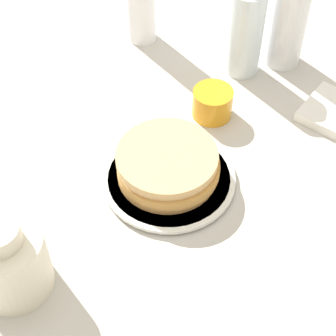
% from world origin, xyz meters
% --- Properties ---
extents(ground_plane, '(4.00, 4.00, 0.00)m').
position_xyz_m(ground_plane, '(0.00, 0.00, 0.00)').
color(ground_plane, '#BCB7AD').
extents(plate, '(0.23, 0.23, 0.01)m').
position_xyz_m(plate, '(0.00, 0.00, 0.01)').
color(plate, silver).
rests_on(plate, ground_plane).
extents(pancake_stack, '(0.18, 0.17, 0.05)m').
position_xyz_m(pancake_stack, '(0.00, -0.00, 0.04)').
color(pancake_stack, tan).
rests_on(pancake_stack, plate).
extents(juice_glass, '(0.07, 0.07, 0.06)m').
position_xyz_m(juice_glass, '(0.11, -0.15, 0.03)').
color(juice_glass, orange).
rests_on(juice_glass, ground_plane).
extents(cream_jug, '(0.11, 0.11, 0.14)m').
position_xyz_m(cream_jug, '(-0.07, 0.29, 0.06)').
color(cream_jug, beige).
rests_on(cream_jug, ground_plane).
extents(water_bottle_mid, '(0.07, 0.07, 0.20)m').
position_xyz_m(water_bottle_mid, '(0.19, -0.27, 0.09)').
color(water_bottle_mid, silver).
rests_on(water_bottle_mid, ground_plane).
extents(water_bottle_far, '(0.07, 0.07, 0.26)m').
position_xyz_m(water_bottle_far, '(0.18, -0.36, 0.12)').
color(water_bottle_far, white).
rests_on(water_bottle_far, ground_plane).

